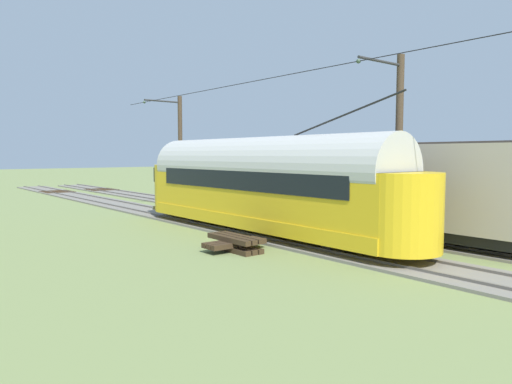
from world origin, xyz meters
name	(u,v)px	position (x,y,z in m)	size (l,w,h in m)	color
ground_plane	(313,233)	(0.00, 0.00, 0.00)	(220.00, 220.00, 0.00)	olive
track_streetcar_siding	(339,227)	(-2.09, -0.31, 0.05)	(2.80, 80.00, 0.18)	slate
track_adjacent_siding	(274,236)	(2.09, -0.31, 0.05)	(2.80, 80.00, 0.18)	slate
vintage_streetcar	(260,184)	(2.09, -1.23, 2.26)	(2.65, 16.92, 5.43)	gold
boxcar_adjacent	(365,185)	(-2.09, 1.19, 2.17)	(2.96, 14.92, 3.85)	#B2A893
catenary_pole_foreground	(179,150)	(-0.32, -12.39, 3.80)	(2.70, 0.28, 7.29)	#423323
catenary_pole_mid_near	(398,148)	(-0.32, 4.09, 3.80)	(2.70, 0.28, 7.29)	#423323
overhead_wire_run	(344,64)	(2.04, 3.41, 6.75)	(2.49, 36.95, 0.18)	black
spare_tie_stack	(235,243)	(4.95, 0.77, 0.27)	(2.40, 2.40, 0.54)	#382819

